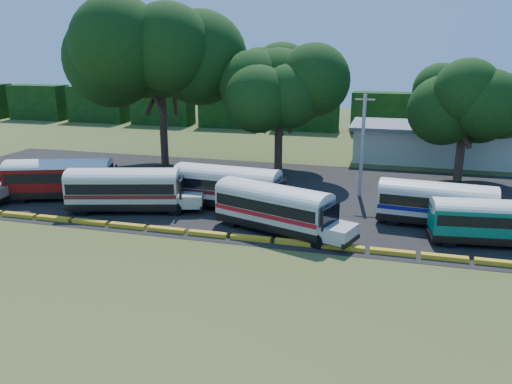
% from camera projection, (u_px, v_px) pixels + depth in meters
% --- Properties ---
extents(ground, '(160.00, 160.00, 0.00)m').
position_uv_depth(ground, '(181.00, 239.00, 32.95)').
color(ground, '#2D4617').
rests_on(ground, ground).
extents(asphalt_strip, '(64.00, 24.00, 0.02)m').
position_uv_depth(asphalt_strip, '(247.00, 192.00, 43.83)').
color(asphalt_strip, black).
rests_on(asphalt_strip, ground).
extents(curb, '(53.70, 0.45, 0.30)m').
position_uv_depth(curb, '(187.00, 232.00, 33.84)').
color(curb, gold).
rests_on(curb, ground).
extents(terminal_building, '(19.00, 9.00, 4.00)m').
position_uv_depth(terminal_building, '(437.00, 143.00, 55.67)').
color(terminal_building, beige).
rests_on(terminal_building, ground).
extents(treeline_backdrop, '(130.00, 4.00, 6.00)m').
position_uv_depth(treeline_backdrop, '(306.00, 111.00, 76.64)').
color(treeline_backdrop, black).
rests_on(treeline_backdrop, ground).
extents(bus_red, '(10.55, 5.81, 3.39)m').
position_uv_depth(bus_red, '(62.00, 176.00, 41.30)').
color(bus_red, black).
rests_on(bus_red, ground).
extents(bus_cream_west, '(10.61, 5.21, 3.39)m').
position_uv_depth(bus_cream_west, '(127.00, 187.00, 38.11)').
color(bus_cream_west, black).
rests_on(bus_cream_west, ground).
extents(bus_cream_east, '(10.38, 3.30, 3.36)m').
position_uv_depth(bus_cream_east, '(230.00, 185.00, 38.87)').
color(bus_cream_east, black).
rests_on(bus_cream_east, ground).
extents(bus_white_red, '(10.24, 5.64, 3.29)m').
position_uv_depth(bus_white_red, '(276.00, 206.00, 33.82)').
color(bus_white_red, black).
rests_on(bus_white_red, ground).
extents(bus_white_blue, '(9.79, 3.18, 3.16)m').
position_uv_depth(bus_white_blue, '(439.00, 202.00, 34.93)').
color(bus_white_blue, black).
rests_on(bus_white_blue, ground).
extents(bus_teal, '(9.19, 3.23, 2.96)m').
position_uv_depth(bus_teal, '(495.00, 220.00, 31.58)').
color(bus_teal, black).
rests_on(bus_teal, ground).
extents(tree_west, '(12.55, 12.55, 16.40)m').
position_uv_depth(tree_west, '(160.00, 52.00, 50.82)').
color(tree_west, '#332419').
rests_on(tree_west, ground).
extents(tree_center, '(9.40, 9.40, 12.27)m').
position_uv_depth(tree_center, '(279.00, 84.00, 48.71)').
color(tree_center, '#332419').
rests_on(tree_center, ground).
extents(tree_east, '(8.29, 8.29, 10.79)m').
position_uv_depth(tree_east, '(466.00, 99.00, 45.55)').
color(tree_east, '#332419').
rests_on(tree_east, ground).
extents(utility_pole, '(1.60, 0.30, 8.59)m').
position_uv_depth(utility_pole, '(362.00, 145.00, 41.44)').
color(utility_pole, gray).
rests_on(utility_pole, ground).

